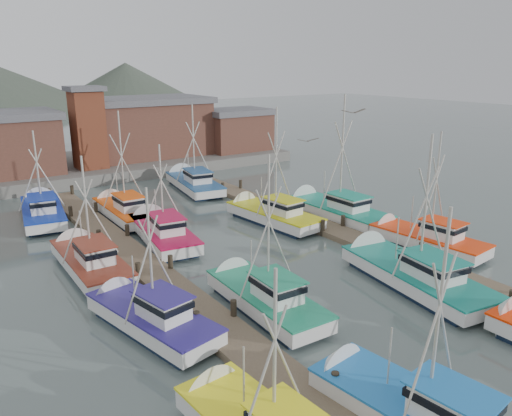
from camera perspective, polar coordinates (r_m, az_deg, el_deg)
ground at (r=29.36m, az=5.38°, el=-8.10°), size 260.00×260.00×0.00m
dock_left at (r=29.05m, az=-10.69°, el=-8.14°), size 2.30×46.00×1.50m
dock_right at (r=36.47m, az=9.78°, el=-2.95°), size 2.30×46.00×1.50m
quay at (r=61.01m, az=-17.52°, el=4.70°), size 44.00×16.00×1.20m
shed_center at (r=62.36m, az=-12.54°, el=9.12°), size 14.84×9.54×6.90m
shed_right at (r=64.83m, az=-2.34°, el=8.99°), size 8.48×6.36×5.20m
lookout_tower at (r=55.90m, az=-18.66°, el=8.75°), size 3.60×3.60×8.50m
boat_0 at (r=19.17m, az=17.11°, el=-21.08°), size 3.64×8.78×8.74m
boat_4 at (r=25.78m, az=0.54°, el=-9.97°), size 3.49×8.50×8.74m
boat_5 at (r=29.69m, az=17.00°, el=-7.05°), size 4.59×10.48×9.55m
boat_6 at (r=24.51m, az=-12.41°, el=-11.88°), size 4.06×8.47×7.60m
boat_7 at (r=35.51m, az=18.39°, el=-3.30°), size 3.48×8.52×8.63m
boat_8 at (r=35.76m, az=-10.81°, el=-2.61°), size 3.93×9.33×7.68m
boat_9 at (r=39.08m, az=1.55°, el=-0.67°), size 3.88×9.27×9.74m
boat_10 at (r=31.77m, az=-18.61°, el=-5.65°), size 3.30×8.85×7.85m
boat_11 at (r=40.80m, az=8.74°, el=-0.11°), size 4.35×9.85×10.73m
boat_12 at (r=41.49m, az=-14.99°, el=-0.22°), size 3.70×8.62×9.31m
boat_13 at (r=49.76m, az=-7.29°, el=2.92°), size 4.53×10.22×9.25m
boat_14 at (r=43.39m, az=-23.23°, el=-0.30°), size 4.20×9.61×7.97m
gull_near at (r=24.45m, az=11.11°, el=10.74°), size 1.54×0.61×0.24m
gull_far at (r=32.22m, az=5.99°, el=7.68°), size 1.53×0.66×0.24m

